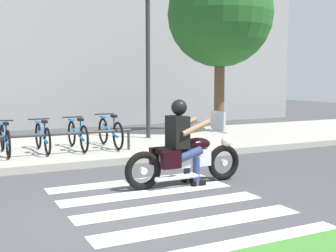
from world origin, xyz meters
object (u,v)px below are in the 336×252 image
object	(u,v)px
rider	(182,136)
bicycle_1	(5,139)
bike_rack	(47,136)
bicycle_2	(43,137)
bicycle_3	(78,135)
motorcycle	(186,158)
street_lamp	(148,50)
bicycle_4	(110,132)
tree_near_rack	(220,15)

from	to	relation	value
rider	bicycle_1	xyz separation A→B (m)	(-2.40, 3.53, -0.34)
bike_rack	rider	bearing A→B (deg)	-61.47
bicycle_2	bicycle_3	bearing A→B (deg)	-0.02
motorcycle	bicycle_2	distance (m)	3.91
motorcycle	rider	distance (m)	0.37
bicycle_2	street_lamp	size ratio (longest dim) A/B	0.40
bicycle_1	bicycle_4	world-z (taller)	bicycle_4
rider	tree_near_rack	size ratio (longest dim) A/B	0.27
rider	bicycle_1	distance (m)	4.28
bicycle_2	bicycle_4	world-z (taller)	bicycle_4
tree_near_rack	bicycle_4	bearing A→B (deg)	-159.47
motorcycle	bike_rack	bearing A→B (deg)	119.66
bicycle_3	bike_rack	world-z (taller)	bicycle_3
rider	bicycle_3	distance (m)	3.64
bicycle_1	tree_near_rack	world-z (taller)	tree_near_rack
rider	bicycle_4	bearing A→B (deg)	90.69
bicycle_1	bicycle_2	size ratio (longest dim) A/B	1.02
bicycle_4	bike_rack	bearing A→B (deg)	-160.59
rider	bicycle_2	world-z (taller)	rider
rider	street_lamp	distance (m)	5.15
bicycle_3	tree_near_rack	world-z (taller)	tree_near_rack
bike_rack	bicycle_2	bearing A→B (deg)	90.00
motorcycle	bicycle_1	world-z (taller)	motorcycle
rider	street_lamp	world-z (taller)	street_lamp
bicycle_1	bicycle_4	size ratio (longest dim) A/B	0.99
rider	bicycle_2	size ratio (longest dim) A/B	0.87
bicycle_4	street_lamp	bearing A→B (deg)	37.02
motorcycle	bicycle_4	size ratio (longest dim) A/B	1.26
bicycle_3	bicycle_4	bearing A→B (deg)	-0.07
bicycle_3	bicycle_1	bearing A→B (deg)	179.98
bicycle_1	rider	bearing A→B (deg)	-55.74
motorcycle	bike_rack	xyz separation A→B (m)	(-1.69, 2.97, 0.11)
motorcycle	bike_rack	distance (m)	3.42
motorcycle	bike_rack	size ratio (longest dim) A/B	0.58
rider	tree_near_rack	bearing A→B (deg)	51.56
bicycle_2	bicycle_4	bearing A→B (deg)	-0.04
rider	bicycle_3	xyz separation A→B (m)	(-0.83, 3.52, -0.33)
bicycle_1	bicycle_3	xyz separation A→B (m)	(1.57, -0.00, 0.01)
bicycle_3	rider	bearing A→B (deg)	-76.77
bicycle_2	bicycle_3	distance (m)	0.79
street_lamp	tree_near_rack	bearing A→B (deg)	8.86
bike_rack	bicycle_1	bearing A→B (deg)	144.75
rider	bicycle_4	xyz separation A→B (m)	(-0.04, 3.52, -0.31)
bicycle_1	street_lamp	world-z (taller)	street_lamp
motorcycle	rider	bearing A→B (deg)	177.89
bicycle_4	tree_near_rack	world-z (taller)	tree_near_rack
rider	bicycle_1	world-z (taller)	rider
bicycle_4	street_lamp	distance (m)	2.74
street_lamp	bicycle_2	bearing A→B (deg)	-159.96
tree_near_rack	motorcycle	bearing A→B (deg)	-127.87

